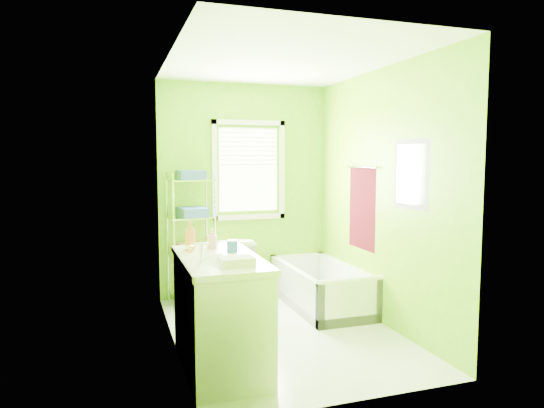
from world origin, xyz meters
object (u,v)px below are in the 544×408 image
object	(u,v)px
toilet	(231,270)
vanity	(220,309)
bathtub	(321,292)
wire_shelf_unit	(193,223)

from	to	relation	value
toilet	vanity	distance (m)	1.70
bathtub	toilet	bearing A→B (deg)	158.29
bathtub	wire_shelf_unit	size ratio (longest dim) A/B	0.99
bathtub	wire_shelf_unit	world-z (taller)	wire_shelf_unit
toilet	wire_shelf_unit	distance (m)	0.72
bathtub	toilet	world-z (taller)	toilet
wire_shelf_unit	bathtub	bearing A→B (deg)	-24.47
vanity	bathtub	bearing A→B (deg)	40.73
vanity	wire_shelf_unit	distance (m)	1.92
vanity	wire_shelf_unit	size ratio (longest dim) A/B	0.78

